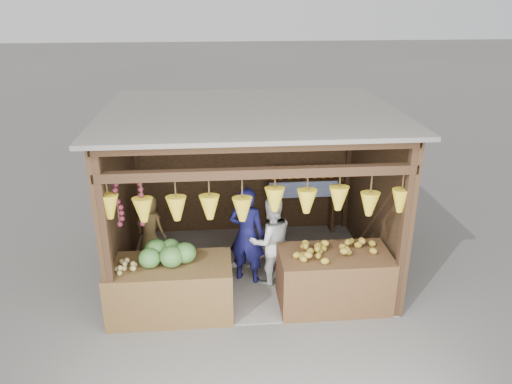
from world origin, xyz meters
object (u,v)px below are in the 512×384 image
man_standing (247,235)px  vendor_seated (150,227)px  counter_left (171,289)px  counter_right (333,279)px  woman_standing (271,241)px

man_standing → vendor_seated: (-1.51, 0.40, 0.02)m
counter_left → man_standing: size_ratio=1.08×
counter_right → man_standing: size_ratio=0.99×
counter_left → man_standing: (1.13, 0.77, 0.40)m
woman_standing → vendor_seated: size_ratio=1.35×
woman_standing → man_standing: bearing=-27.0°
counter_right → woman_standing: bearing=141.8°
counter_right → vendor_seated: 2.97m
woman_standing → vendor_seated: woman_standing is taller
counter_left → vendor_seated: vendor_seated is taller
counter_left → counter_right: 2.33m
man_standing → counter_left: bearing=58.9°
man_standing → woman_standing: man_standing is taller
man_standing → woman_standing: bearing=-169.4°
counter_left → vendor_seated: bearing=108.4°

